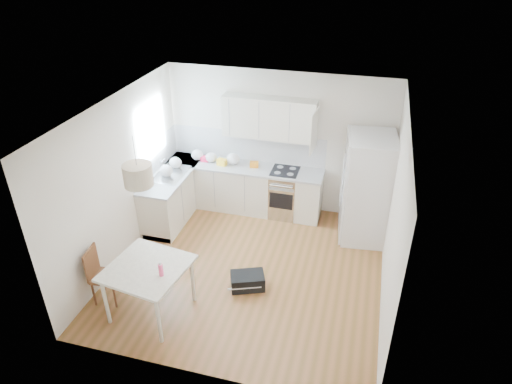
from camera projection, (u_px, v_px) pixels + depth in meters
floor at (249, 269)px, 7.43m from camera, size 4.20×4.20×0.00m
ceiling at (247, 111)px, 6.08m from camera, size 4.20×4.20×0.00m
wall_back at (279, 142)px, 8.51m from camera, size 4.20×0.00×4.20m
wall_left at (121, 180)px, 7.23m from camera, size 0.00×4.20×4.20m
wall_right at (394, 218)px, 6.28m from camera, size 0.00×4.20×4.20m
window_glassblock at (151, 130)px, 7.98m from camera, size 0.02×1.00×1.00m
cabinets_back at (244, 188)px, 8.85m from camera, size 3.00×0.60×0.88m
cabinets_left at (174, 195)px, 8.62m from camera, size 0.60×1.80×0.88m
counter_back at (244, 167)px, 8.62m from camera, size 3.02×0.64×0.04m
counter_left at (172, 174)px, 8.39m from camera, size 0.64×1.82×0.04m
backsplash_back at (248, 146)px, 8.71m from camera, size 3.00×0.01×0.58m
backsplash_left at (156, 157)px, 8.30m from camera, size 0.01×1.80×0.58m
upper_cabinets at (269, 118)px, 8.15m from camera, size 1.70×0.32×0.75m
range_oven at (284, 194)px, 8.67m from camera, size 0.50×0.61×0.88m
sink at (171, 174)px, 8.34m from camera, size 0.50×0.80×0.16m
refrigerator at (368, 188)px, 7.81m from camera, size 1.00×1.04×1.90m
dining_table at (148, 272)px, 6.26m from camera, size 1.17×1.17×0.81m
dining_chair at (106, 275)px, 6.62m from camera, size 0.42×0.42×0.89m
drink_bottle at (161, 269)px, 6.01m from camera, size 0.08×0.08×0.22m
gym_bag at (248, 281)px, 7.00m from camera, size 0.59×0.50×0.23m
pendant_lamp at (138, 175)px, 5.60m from camera, size 0.47×0.47×0.28m
grocery_bag_a at (197, 155)px, 8.79m from camera, size 0.24×0.20×0.21m
grocery_bag_b at (211, 157)px, 8.71m from camera, size 0.22×0.19×0.20m
grocery_bag_c at (233, 159)px, 8.63m from camera, size 0.25×0.21×0.22m
grocery_bag_d at (175, 163)px, 8.51m from camera, size 0.23×0.20×0.21m
grocery_bag_e at (166, 171)px, 8.21m from camera, size 0.24×0.21×0.22m
snack_orange at (254, 164)px, 8.55m from camera, size 0.18×0.13×0.11m
snack_yellow at (222, 162)px, 8.62m from camera, size 0.20×0.14×0.12m
snack_red at (205, 159)px, 8.77m from camera, size 0.15×0.10×0.10m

